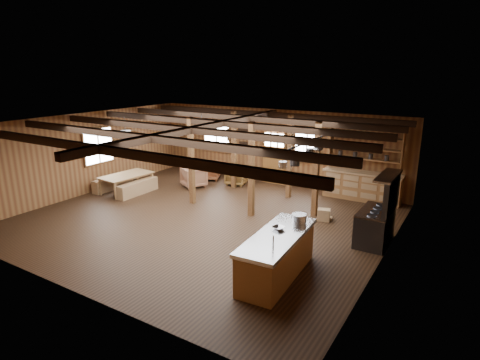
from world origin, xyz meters
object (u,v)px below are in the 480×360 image
object	(u,v)px
dining_table	(128,183)
armchair_c	(194,177)
armchair_b	(237,176)
kitchen_island	(277,255)
armchair_a	(210,171)
commercial_range	(377,221)

from	to	relation	value
dining_table	armchair_c	size ratio (longest dim) A/B	2.20
armchair_b	armchair_c	size ratio (longest dim) A/B	0.91
kitchen_island	dining_table	distance (m)	7.63
armchair_a	armchair_b	size ratio (longest dim) A/B	1.04
armchair_a	armchair_b	xyz separation A→B (m)	(1.28, -0.05, -0.01)
kitchen_island	armchair_b	distance (m)	6.98
dining_table	armchair_c	bearing A→B (deg)	-37.04
commercial_range	armchair_b	world-z (taller)	commercial_range
kitchen_island	commercial_range	bearing A→B (deg)	60.24
kitchen_island	armchair_a	distance (m)	7.89
armchair_a	armchair_b	bearing A→B (deg)	151.47
armchair_b	armchair_a	bearing A→B (deg)	-15.36
armchair_b	armchair_c	xyz separation A→B (m)	(-1.19, -1.06, 0.03)
armchair_b	armchair_c	distance (m)	1.60
commercial_range	kitchen_island	bearing A→B (deg)	-116.18
kitchen_island	dining_table	bearing A→B (deg)	156.44
commercial_range	dining_table	distance (m)	8.56
dining_table	armchair_a	world-z (taller)	armchair_a
armchair_b	commercial_range	bearing A→B (deg)	142.66
dining_table	armchair_c	world-z (taller)	armchair_c
commercial_range	armchair_b	size ratio (longest dim) A/B	2.43
kitchen_island	dining_table	xyz separation A→B (m)	(-7.17, 2.61, -0.16)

